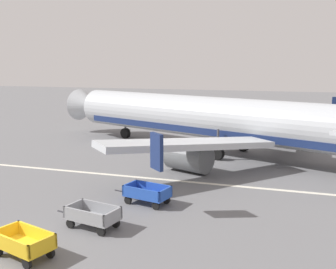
{
  "coord_description": "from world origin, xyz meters",
  "views": [
    {
      "loc": [
        11.24,
        -12.65,
        7.84
      ],
      "look_at": [
        2.41,
        14.86,
        2.8
      ],
      "focal_mm": 43.17,
      "sensor_mm": 36.0,
      "label": 1
    }
  ],
  "objects": [
    {
      "name": "baggage_cart_far_end",
      "position": [
        3.39,
        7.91,
        0.6
      ],
      "size": [
        3.63,
        1.92,
        1.07
      ],
      "color": "#234CB2",
      "rests_on": "ground"
    },
    {
      "name": "baggage_cart_third_in_row",
      "position": [
        0.83,
        0.34,
        0.6
      ],
      "size": [
        3.61,
        2.05,
        1.07
      ],
      "color": "gold",
      "rests_on": "ground"
    },
    {
      "name": "apron_stripe",
      "position": [
        0.0,
        12.81,
        0.01
      ],
      "size": [
        120.0,
        0.36,
        0.01
      ],
      "primitive_type": "cube",
      "color": "silver",
      "rests_on": "ground"
    },
    {
      "name": "airplane",
      "position": [
        4.62,
        22.3,
        3.05
      ],
      "size": [
        36.21,
        29.52,
        11.34
      ],
      "color": "#B2B7BC",
      "rests_on": "ground"
    },
    {
      "name": "baggage_cart_fourth_in_row",
      "position": [
        2.09,
        3.91,
        0.6
      ],
      "size": [
        3.63,
        1.87,
        1.07
      ],
      "color": "gray",
      "rests_on": "ground"
    },
    {
      "name": "ground_plane",
      "position": [
        0.0,
        0.0,
        0.0
      ],
      "size": [
        220.0,
        220.0,
        0.0
      ],
      "primitive_type": "plane",
      "color": "slate"
    }
  ]
}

